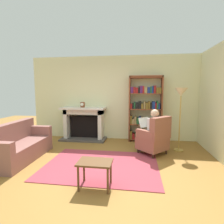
{
  "coord_description": "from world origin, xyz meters",
  "views": [
    {
      "loc": [
        0.76,
        -3.32,
        1.61
      ],
      "look_at": [
        0.1,
        1.2,
        1.05
      ],
      "focal_mm": 28.8,
      "sensor_mm": 36.0,
      "label": 1
    }
  ],
  "objects_px": {
    "mantel_clock": "(83,105)",
    "floor_lamp": "(181,98)",
    "fireplace": "(84,122)",
    "sofa_floral": "(19,146)",
    "side_table": "(95,165)",
    "bookshelf": "(145,110)",
    "armchair_reading": "(155,138)",
    "seated_reader": "(151,129)"
  },
  "relations": [
    {
      "from": "mantel_clock",
      "to": "floor_lamp",
      "type": "relative_size",
      "value": 0.1
    },
    {
      "from": "fireplace",
      "to": "sofa_floral",
      "type": "height_order",
      "value": "fireplace"
    },
    {
      "from": "mantel_clock",
      "to": "side_table",
      "type": "xyz_separation_m",
      "value": [
        1.07,
        -2.77,
        -0.76
      ]
    },
    {
      "from": "bookshelf",
      "to": "armchair_reading",
      "type": "xyz_separation_m",
      "value": [
        0.2,
        -1.18,
        -0.57
      ]
    },
    {
      "from": "fireplace",
      "to": "sofa_floral",
      "type": "relative_size",
      "value": 0.85
    },
    {
      "from": "seated_reader",
      "to": "side_table",
      "type": "relative_size",
      "value": 2.04
    },
    {
      "from": "mantel_clock",
      "to": "bookshelf",
      "type": "distance_m",
      "value": 1.99
    },
    {
      "from": "mantel_clock",
      "to": "armchair_reading",
      "type": "xyz_separation_m",
      "value": [
        2.18,
        -1.05,
        -0.72
      ]
    },
    {
      "from": "armchair_reading",
      "to": "seated_reader",
      "type": "distance_m",
      "value": 0.23
    },
    {
      "from": "bookshelf",
      "to": "floor_lamp",
      "type": "height_order",
      "value": "bookshelf"
    },
    {
      "from": "sofa_floral",
      "to": "side_table",
      "type": "distance_m",
      "value": 2.25
    },
    {
      "from": "seated_reader",
      "to": "side_table",
      "type": "bearing_deg",
      "value": 14.31
    },
    {
      "from": "mantel_clock",
      "to": "fireplace",
      "type": "bearing_deg",
      "value": 84.65
    },
    {
      "from": "armchair_reading",
      "to": "seated_reader",
      "type": "height_order",
      "value": "seated_reader"
    },
    {
      "from": "bookshelf",
      "to": "seated_reader",
      "type": "distance_m",
      "value": 1.17
    },
    {
      "from": "sofa_floral",
      "to": "armchair_reading",
      "type": "bearing_deg",
      "value": -77.6
    },
    {
      "from": "seated_reader",
      "to": "floor_lamp",
      "type": "xyz_separation_m",
      "value": [
        0.75,
        0.29,
        0.79
      ]
    },
    {
      "from": "fireplace",
      "to": "sofa_floral",
      "type": "xyz_separation_m",
      "value": [
        -0.98,
        -1.93,
        -0.24
      ]
    },
    {
      "from": "sofa_floral",
      "to": "side_table",
      "type": "height_order",
      "value": "sofa_floral"
    },
    {
      "from": "fireplace",
      "to": "mantel_clock",
      "type": "relative_size",
      "value": 8.66
    },
    {
      "from": "sofa_floral",
      "to": "bookshelf",
      "type": "bearing_deg",
      "value": -57.87
    },
    {
      "from": "mantel_clock",
      "to": "seated_reader",
      "type": "distance_m",
      "value": 2.36
    },
    {
      "from": "mantel_clock",
      "to": "armchair_reading",
      "type": "distance_m",
      "value": 2.52
    },
    {
      "from": "sofa_floral",
      "to": "side_table",
      "type": "xyz_separation_m",
      "value": [
        2.04,
        -0.95,
        0.06
      ]
    },
    {
      "from": "mantel_clock",
      "to": "floor_lamp",
      "type": "bearing_deg",
      "value": -13.31
    },
    {
      "from": "bookshelf",
      "to": "sofa_floral",
      "type": "height_order",
      "value": "bookshelf"
    },
    {
      "from": "fireplace",
      "to": "sofa_floral",
      "type": "distance_m",
      "value": 2.18
    },
    {
      "from": "mantel_clock",
      "to": "sofa_floral",
      "type": "height_order",
      "value": "mantel_clock"
    },
    {
      "from": "mantel_clock",
      "to": "sofa_floral",
      "type": "bearing_deg",
      "value": -118.02
    },
    {
      "from": "armchair_reading",
      "to": "sofa_floral",
      "type": "distance_m",
      "value": 3.25
    },
    {
      "from": "armchair_reading",
      "to": "seated_reader",
      "type": "xyz_separation_m",
      "value": [
        -0.08,
        0.08,
        0.2
      ]
    },
    {
      "from": "bookshelf",
      "to": "side_table",
      "type": "height_order",
      "value": "bookshelf"
    },
    {
      "from": "bookshelf",
      "to": "armchair_reading",
      "type": "height_order",
      "value": "bookshelf"
    },
    {
      "from": "sofa_floral",
      "to": "fireplace",
      "type": "bearing_deg",
      "value": -28.51
    },
    {
      "from": "side_table",
      "to": "seated_reader",
      "type": "bearing_deg",
      "value": 60.56
    },
    {
      "from": "floor_lamp",
      "to": "sofa_floral",
      "type": "bearing_deg",
      "value": -163.17
    },
    {
      "from": "bookshelf",
      "to": "side_table",
      "type": "bearing_deg",
      "value": -107.26
    },
    {
      "from": "seated_reader",
      "to": "side_table",
      "type": "height_order",
      "value": "seated_reader"
    },
    {
      "from": "armchair_reading",
      "to": "sofa_floral",
      "type": "bearing_deg",
      "value": -32.33
    },
    {
      "from": "fireplace",
      "to": "side_table",
      "type": "relative_size",
      "value": 2.6
    },
    {
      "from": "seated_reader",
      "to": "floor_lamp",
      "type": "height_order",
      "value": "floor_lamp"
    },
    {
      "from": "bookshelf",
      "to": "seated_reader",
      "type": "xyz_separation_m",
      "value": [
        0.12,
        -1.1,
        -0.37
      ]
    }
  ]
}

